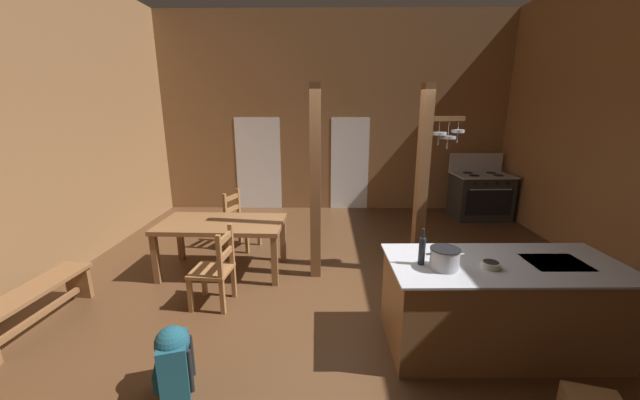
{
  "coord_description": "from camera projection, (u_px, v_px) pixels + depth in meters",
  "views": [
    {
      "loc": [
        -0.17,
        -3.91,
        2.3
      ],
      "look_at": [
        -0.24,
        0.95,
        1.02
      ],
      "focal_mm": 20.12,
      "sensor_mm": 36.0,
      "label": 1
    }
  ],
  "objects": [
    {
      "name": "ground_plane",
      "position": [
        339.0,
        304.0,
        4.37
      ],
      "size": [
        8.3,
        9.02,
        0.1
      ],
      "primitive_type": "cube",
      "color": "#4C301C"
    },
    {
      "name": "wall_back",
      "position": [
        333.0,
        114.0,
        7.86
      ],
      "size": [
        8.3,
        0.14,
        4.23
      ],
      "primitive_type": "cube",
      "color": "brown",
      "rests_on": "ground_plane"
    },
    {
      "name": "glazed_door_back_left",
      "position": [
        258.0,
        164.0,
        8.09
      ],
      "size": [
        1.0,
        0.01,
        2.05
      ],
      "primitive_type": "cube",
      "color": "white",
      "rests_on": "ground_plane"
    },
    {
      "name": "glazed_panel_back_right",
      "position": [
        350.0,
        164.0,
        8.06
      ],
      "size": [
        0.84,
        0.01,
        2.05
      ],
      "primitive_type": "cube",
      "color": "white",
      "rests_on": "ground_plane"
    },
    {
      "name": "kitchen_island",
      "position": [
        499.0,
        305.0,
        3.45
      ],
      "size": [
        2.18,
        1.01,
        0.89
      ],
      "color": "brown",
      "rests_on": "ground_plane"
    },
    {
      "name": "stove_range",
      "position": [
        480.0,
        195.0,
        7.51
      ],
      "size": [
        1.18,
        0.87,
        1.32
      ],
      "color": "#252525",
      "rests_on": "ground_plane"
    },
    {
      "name": "support_post_with_pot_rack",
      "position": [
        425.0,
        176.0,
        4.82
      ],
      "size": [
        0.62,
        0.24,
        2.58
      ],
      "color": "brown",
      "rests_on": "ground_plane"
    },
    {
      "name": "support_post_center",
      "position": [
        315.0,
        185.0,
        4.7
      ],
      "size": [
        0.14,
        0.14,
        2.58
      ],
      "color": "brown",
      "rests_on": "ground_plane"
    },
    {
      "name": "dining_table",
      "position": [
        222.0,
        228.0,
        4.99
      ],
      "size": [
        1.72,
        0.94,
        0.74
      ],
      "color": "brown",
      "rests_on": "ground_plane"
    },
    {
      "name": "ladderback_chair_near_window",
      "position": [
        216.0,
        269.0,
        4.18
      ],
      "size": [
        0.48,
        0.48,
        0.95
      ],
      "color": "olive",
      "rests_on": "ground_plane"
    },
    {
      "name": "ladderback_chair_by_post",
      "position": [
        240.0,
        221.0,
        5.92
      ],
      "size": [
        0.56,
        0.56,
        0.95
      ],
      "color": "olive",
      "rests_on": "ground_plane"
    },
    {
      "name": "bench_along_left_wall",
      "position": [
        35.0,
        300.0,
        3.8
      ],
      "size": [
        0.46,
        1.35,
        0.44
      ],
      "color": "brown",
      "rests_on": "ground_plane"
    },
    {
      "name": "backpack",
      "position": [
        174.0,
        358.0,
        2.91
      ],
      "size": [
        0.36,
        0.37,
        0.6
      ],
      "color": "#194756",
      "rests_on": "ground_plane"
    },
    {
      "name": "stockpot_on_counter",
      "position": [
        445.0,
        258.0,
        3.19
      ],
      "size": [
        0.33,
        0.27,
        0.19
      ],
      "color": "#A8AAB2",
      "rests_on": "kitchen_island"
    },
    {
      "name": "mixing_bowl_on_counter",
      "position": [
        491.0,
        265.0,
        3.21
      ],
      "size": [
        0.16,
        0.16,
        0.06
      ],
      "color": "#B2A893",
      "rests_on": "kitchen_island"
    },
    {
      "name": "bottle_tall_on_counter",
      "position": [
        422.0,
        250.0,
        3.26
      ],
      "size": [
        0.06,
        0.06,
        0.35
      ],
      "color": "#1E2328",
      "rests_on": "kitchen_island"
    }
  ]
}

